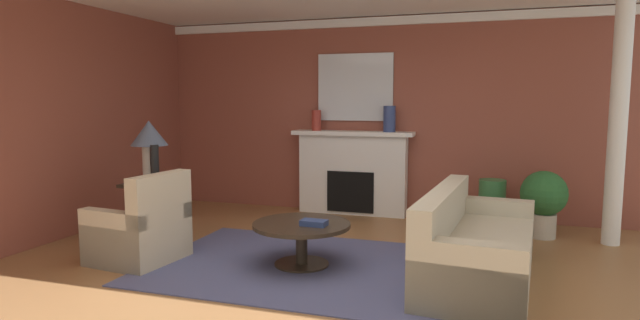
# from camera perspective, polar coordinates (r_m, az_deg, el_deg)

# --- Properties ---
(ground_plane) EXTENTS (8.79, 8.79, 0.00)m
(ground_plane) POSITION_cam_1_polar(r_m,az_deg,el_deg) (5.25, -0.28, -12.26)
(ground_plane) COLOR olive
(wall_fireplace) EXTENTS (7.36, 0.12, 2.90)m
(wall_fireplace) POSITION_cam_1_polar(r_m,az_deg,el_deg) (7.82, 6.50, 4.75)
(wall_fireplace) COLOR brown
(wall_fireplace) RESTS_ON ground_plane
(wall_window) EXTENTS (0.12, 6.36, 2.90)m
(wall_window) POSITION_cam_1_polar(r_m,az_deg,el_deg) (7.08, -26.97, 3.89)
(wall_window) COLOR brown
(wall_window) RESTS_ON ground_plane
(crown_moulding) EXTENTS (7.36, 0.08, 0.12)m
(crown_moulding) POSITION_cam_1_polar(r_m,az_deg,el_deg) (7.82, 6.51, 14.81)
(crown_moulding) COLOR white
(area_rug) EXTENTS (3.05, 2.27, 0.01)m
(area_rug) POSITION_cam_1_polar(r_m,az_deg,el_deg) (5.47, -2.02, -11.42)
(area_rug) COLOR #4C517A
(area_rug) RESTS_ON ground_plane
(fireplace) EXTENTS (1.80, 0.35, 1.24)m
(fireplace) POSITION_cam_1_polar(r_m,az_deg,el_deg) (7.77, 3.58, -1.64)
(fireplace) COLOR white
(fireplace) RESTS_ON ground_plane
(mantel_mirror) EXTENTS (1.13, 0.04, 0.99)m
(mantel_mirror) POSITION_cam_1_polar(r_m,az_deg,el_deg) (7.81, 3.87, 7.94)
(mantel_mirror) COLOR silver
(sofa) EXTENTS (1.09, 2.17, 0.85)m
(sofa) POSITION_cam_1_polar(r_m,az_deg,el_deg) (5.17, 16.52, -9.36)
(sofa) COLOR #BCB299
(sofa) RESTS_ON ground_plane
(armchair_near_window) EXTENTS (0.88, 0.88, 0.95)m
(armchair_near_window) POSITION_cam_1_polar(r_m,az_deg,el_deg) (5.84, -19.01, -7.53)
(armchair_near_window) COLOR #C1B293
(armchair_near_window) RESTS_ON ground_plane
(coffee_table) EXTENTS (1.00, 1.00, 0.45)m
(coffee_table) POSITION_cam_1_polar(r_m,az_deg,el_deg) (5.37, -2.03, -8.08)
(coffee_table) COLOR #2D2319
(coffee_table) RESTS_ON ground_plane
(side_table) EXTENTS (0.56, 0.56, 0.70)m
(side_table) POSITION_cam_1_polar(r_m,az_deg,el_deg) (6.70, -17.92, -4.88)
(side_table) COLOR #2D2319
(side_table) RESTS_ON ground_plane
(table_lamp) EXTENTS (0.44, 0.44, 0.75)m
(table_lamp) POSITION_cam_1_polar(r_m,az_deg,el_deg) (6.59, -18.17, 2.17)
(table_lamp) COLOR beige
(table_lamp) RESTS_ON side_table
(vase_on_side_table) EXTENTS (0.10, 0.10, 0.47)m
(vase_on_side_table) POSITION_cam_1_polar(r_m,az_deg,el_deg) (6.43, -17.63, -0.49)
(vase_on_side_table) COLOR black
(vase_on_side_table) RESTS_ON side_table
(vase_mantel_right) EXTENTS (0.17, 0.17, 0.37)m
(vase_mantel_right) POSITION_cam_1_polar(r_m,az_deg,el_deg) (7.53, 7.60, 4.47)
(vase_mantel_right) COLOR navy
(vase_mantel_right) RESTS_ON fireplace
(vase_mantel_left) EXTENTS (0.14, 0.14, 0.31)m
(vase_mantel_left) POSITION_cam_1_polar(r_m,az_deg,el_deg) (7.80, -0.40, 4.36)
(vase_mantel_left) COLOR #9E3328
(vase_mantel_left) RESTS_ON fireplace
(vase_tall_corner) EXTENTS (0.35, 0.35, 0.65)m
(vase_tall_corner) POSITION_cam_1_polar(r_m,az_deg,el_deg) (7.28, 18.28, -4.60)
(vase_tall_corner) COLOR #33703D
(vase_tall_corner) RESTS_ON ground_plane
(book_red_cover) EXTENTS (0.26, 0.16, 0.06)m
(book_red_cover) POSITION_cam_1_polar(r_m,az_deg,el_deg) (5.22, -0.67, -6.89)
(book_red_cover) COLOR navy
(book_red_cover) RESTS_ON coffee_table
(potted_plant) EXTENTS (0.56, 0.56, 0.83)m
(potted_plant) POSITION_cam_1_polar(r_m,az_deg,el_deg) (6.99, 23.27, -3.86)
(potted_plant) COLOR #BCB29E
(potted_plant) RESTS_ON ground_plane
(column_white) EXTENTS (0.20, 0.20, 2.90)m
(column_white) POSITION_cam_1_polar(r_m,az_deg,el_deg) (6.92, 29.82, 3.68)
(column_white) COLOR white
(column_white) RESTS_ON ground_plane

